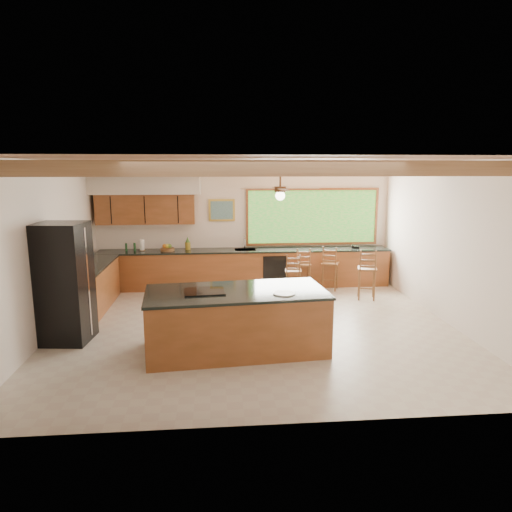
{
  "coord_description": "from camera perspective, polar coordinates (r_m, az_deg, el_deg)",
  "views": [
    {
      "loc": [
        -0.69,
        -7.94,
        2.87
      ],
      "look_at": [
        0.08,
        0.8,
        1.17
      ],
      "focal_mm": 32.0,
      "sensor_mm": 36.0,
      "label": 1
    }
  ],
  "objects": [
    {
      "name": "refrigerator",
      "position": [
        8.18,
        -22.89,
        -3.12
      ],
      "size": [
        0.85,
        0.83,
        2.0
      ],
      "rotation": [
        0.0,
        0.0,
        -0.1
      ],
      "color": "black",
      "rests_on": "ground"
    },
    {
      "name": "bar_stool_b",
      "position": [
        10.91,
        9.35,
        -1.02
      ],
      "size": [
        0.5,
        0.5,
        1.06
      ],
      "rotation": [
        0.0,
        0.0,
        -0.41
      ],
      "color": "brown",
      "rests_on": "ground"
    },
    {
      "name": "room_shell",
      "position": [
        8.63,
        -1.54,
        6.62
      ],
      "size": [
        7.27,
        6.54,
        3.02
      ],
      "color": "beige",
      "rests_on": "ground"
    },
    {
      "name": "counter_run",
      "position": [
        10.73,
        -5.58,
        -2.02
      ],
      "size": [
        7.12,
        3.1,
        1.23
      ],
      "color": "brown",
      "rests_on": "ground"
    },
    {
      "name": "ground",
      "position": [
        8.47,
        -0.04,
        -8.83
      ],
      "size": [
        7.2,
        7.2,
        0.0
      ],
      "primitive_type": "plane",
      "color": "beige",
      "rests_on": "ground"
    },
    {
      "name": "bar_stool_d",
      "position": [
        10.27,
        13.84,
        -1.7
      ],
      "size": [
        0.5,
        0.5,
        1.13
      ],
      "rotation": [
        0.0,
        0.0,
        -0.28
      ],
      "color": "brown",
      "rests_on": "ground"
    },
    {
      "name": "island",
      "position": [
        7.3,
        -2.48,
        -8.04
      ],
      "size": [
        2.91,
        1.56,
        1.0
      ],
      "rotation": [
        0.0,
        0.0,
        0.09
      ],
      "color": "brown",
      "rests_on": "ground"
    },
    {
      "name": "bar_stool_a",
      "position": [
        10.18,
        4.72,
        -1.98
      ],
      "size": [
        0.41,
        0.41,
        1.0
      ],
      "rotation": [
        0.0,
        0.0,
        -0.16
      ],
      "color": "brown",
      "rests_on": "ground"
    },
    {
      "name": "bar_stool_c",
      "position": [
        10.77,
        5.92,
        -1.16
      ],
      "size": [
        0.41,
        0.41,
        1.04
      ],
      "rotation": [
        0.0,
        0.0,
        -0.1
      ],
      "color": "brown",
      "rests_on": "ground"
    }
  ]
}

